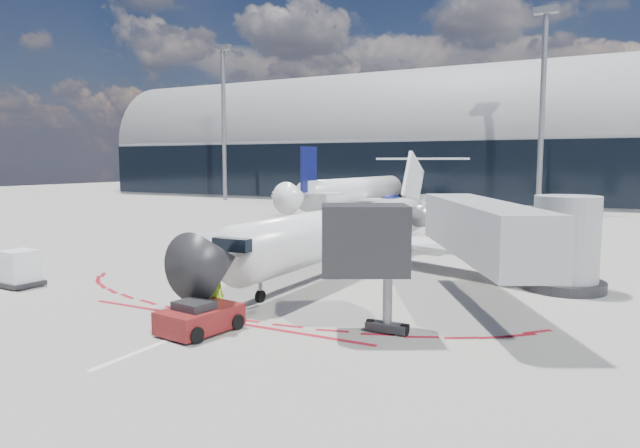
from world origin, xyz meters
The scene contains 14 objects.
ground centered at (0.00, 0.00, 0.00)m, with size 260.00×260.00×0.00m, color slate.
apron_centerline centered at (0.00, 2.00, 0.01)m, with size 0.25×40.00×0.01m, color silver.
apron_stop_bar centered at (0.00, -11.50, 0.01)m, with size 14.00×0.25×0.01m, color maroon.
terminal_building centered at (0.00, 64.97, 8.52)m, with size 150.00×24.15×24.00m.
jet_bridge centered at (9.79, -3.01, 3.01)m, with size 10.03×15.20×4.90m.
light_mast_west centered at (-45.00, 48.00, 12.50)m, with size 0.70×0.70×25.00m, color gray.
light_mast_centre centered at (5.00, 48.00, 12.50)m, with size 0.70×0.70×25.00m, color gray.
regional_jet centered at (-0.17, 2.50, 2.45)m, with size 23.76×29.30×7.34m.
pushback_tug centered at (0.38, -13.13, 0.56)m, with size 2.42×4.94×1.26m.
ramp_worker centered at (-0.25, -11.35, 0.97)m, with size 0.71×0.46×1.94m, color #ABFF1A.
uld_container centered at (-13.15, -11.26, 0.95)m, with size 2.14×1.86×1.92m.
safety_cone_left centered at (-15.23, -8.65, 0.22)m, with size 0.32×0.32×0.44m, color #D66304.
safety_cone_right centered at (-0.84, -10.82, 0.22)m, with size 0.31×0.31×0.44m, color #D66304.
bg_airliner_0 centered at (-17.03, 40.35, 5.12)m, with size 31.63×33.49×10.23m, color silver, non-canonical shape.
Camera 1 is at (14.39, -29.74, 6.50)m, focal length 32.00 mm.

